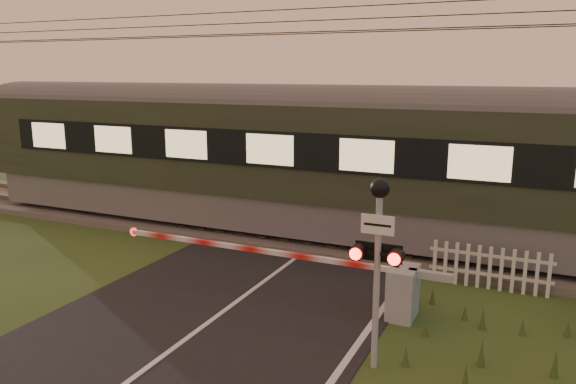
% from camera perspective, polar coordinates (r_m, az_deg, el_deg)
% --- Properties ---
extents(ground, '(160.00, 160.00, 0.00)m').
position_cam_1_polar(ground, '(10.16, -10.27, -14.56)').
color(ground, '#2A4219').
rests_on(ground, ground).
extents(road, '(6.00, 140.00, 0.03)m').
position_cam_1_polar(road, '(9.97, -10.97, -15.05)').
color(road, black).
rests_on(road, ground).
extents(track_bed, '(140.00, 3.40, 0.39)m').
position_cam_1_polar(track_bed, '(15.52, 3.51, -4.57)').
color(track_bed, '#47423D').
rests_on(track_bed, ground).
extents(overhead_wires, '(120.00, 0.62, 0.62)m').
position_cam_1_polar(overhead_wires, '(14.90, 3.80, 16.75)').
color(overhead_wires, black).
rests_on(overhead_wires, ground).
extents(boom_gate, '(7.26, 0.76, 1.01)m').
position_cam_1_polar(boom_gate, '(10.92, 9.41, -9.35)').
color(boom_gate, gray).
rests_on(boom_gate, ground).
extents(crossing_signal, '(0.77, 0.34, 3.01)m').
position_cam_1_polar(crossing_signal, '(8.49, 9.14, -4.88)').
color(crossing_signal, gray).
rests_on(crossing_signal, ground).
extents(picket_fence, '(2.52, 0.08, 0.94)m').
position_cam_1_polar(picket_fence, '(12.68, 19.82, -7.25)').
color(picket_fence, silver).
rests_on(picket_fence, ground).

